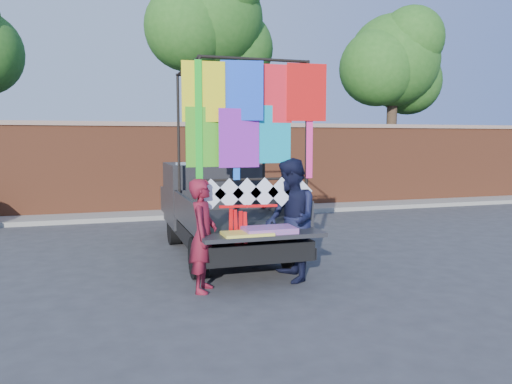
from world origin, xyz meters
name	(u,v)px	position (x,y,z in m)	size (l,w,h in m)	color
ground	(262,272)	(0.00, 0.00, 0.00)	(90.00, 90.00, 0.00)	#38383A
brick_wall	(188,167)	(0.00, 7.00, 1.33)	(30.00, 0.45, 2.61)	brown
curb	(193,213)	(0.00, 6.30, 0.06)	(30.00, 1.20, 0.12)	gray
tree_mid	(213,23)	(1.02, 8.12, 5.70)	(4.20, 3.30, 7.73)	#38281C
tree_right	(395,64)	(7.52, 8.12, 4.75)	(4.20, 3.30, 6.62)	#38281C
pickup_truck	(217,206)	(-0.28, 1.99, 0.82)	(2.07, 5.19, 3.27)	black
woman	(203,235)	(-1.09, -0.72, 0.79)	(0.58, 0.38, 1.58)	maroon
man	(291,220)	(0.26, -0.58, 0.92)	(0.90, 0.70, 1.84)	black
streamer_bundle	(242,218)	(-0.51, -0.66, 0.99)	(0.84, 0.15, 0.59)	red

